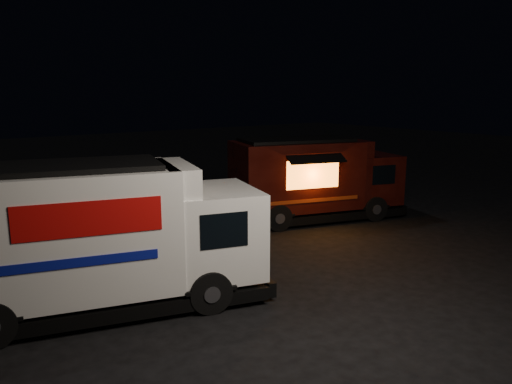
% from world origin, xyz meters
% --- Properties ---
extents(ground, '(80.00, 80.00, 0.00)m').
position_xyz_m(ground, '(0.00, 0.00, 0.00)').
color(ground, black).
rests_on(ground, ground).
extents(white_truck, '(6.74, 3.87, 2.90)m').
position_xyz_m(white_truck, '(-3.70, 0.59, 1.45)').
color(white_truck, silver).
rests_on(white_truck, ground).
extents(red_truck, '(6.19, 3.75, 2.71)m').
position_xyz_m(red_truck, '(4.42, 3.18, 1.35)').
color(red_truck, '#390F0A').
rests_on(red_truck, ground).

